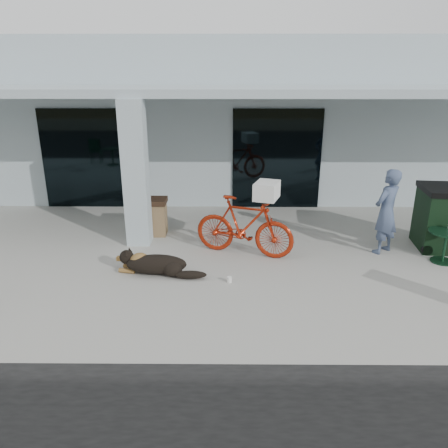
{
  "coord_description": "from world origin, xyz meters",
  "views": [
    {
      "loc": [
        0.46,
        -6.8,
        3.71
      ],
      "look_at": [
        0.4,
        0.74,
        1.0
      ],
      "focal_mm": 35.0,
      "sensor_mm": 36.0,
      "label": 1
    }
  ],
  "objects_px": {
    "dog": "(157,263)",
    "trash_receptacle": "(156,217)",
    "bicycle": "(244,226)",
    "wheeled_bin": "(439,218)",
    "person": "(386,212)",
    "cafe_table_far": "(445,247)"
  },
  "relations": [
    {
      "from": "person",
      "to": "dog",
      "type": "bearing_deg",
      "value": -25.41
    },
    {
      "from": "trash_receptacle",
      "to": "wheeled_bin",
      "type": "xyz_separation_m",
      "value": [
        6.2,
        -0.73,
        0.24
      ]
    },
    {
      "from": "person",
      "to": "trash_receptacle",
      "type": "distance_m",
      "value": 5.07
    },
    {
      "from": "person",
      "to": "bicycle",
      "type": "bearing_deg",
      "value": -35.88
    },
    {
      "from": "dog",
      "to": "trash_receptacle",
      "type": "relative_size",
      "value": 1.51
    },
    {
      "from": "bicycle",
      "to": "trash_receptacle",
      "type": "bearing_deg",
      "value": 79.01
    },
    {
      "from": "dog",
      "to": "wheeled_bin",
      "type": "relative_size",
      "value": 0.97
    },
    {
      "from": "person",
      "to": "trash_receptacle",
      "type": "bearing_deg",
      "value": -50.2
    },
    {
      "from": "cafe_table_far",
      "to": "person",
      "type": "xyz_separation_m",
      "value": [
        -1.07,
        0.5,
        0.57
      ]
    },
    {
      "from": "bicycle",
      "to": "dog",
      "type": "relative_size",
      "value": 1.58
    },
    {
      "from": "cafe_table_far",
      "to": "wheeled_bin",
      "type": "height_order",
      "value": "wheeled_bin"
    },
    {
      "from": "cafe_table_far",
      "to": "wheeled_bin",
      "type": "distance_m",
      "value": 0.87
    },
    {
      "from": "bicycle",
      "to": "cafe_table_far",
      "type": "xyz_separation_m",
      "value": [
        4.01,
        -0.35,
        -0.3
      ]
    },
    {
      "from": "bicycle",
      "to": "trash_receptacle",
      "type": "height_order",
      "value": "bicycle"
    },
    {
      "from": "cafe_table_far",
      "to": "person",
      "type": "bearing_deg",
      "value": 154.78
    },
    {
      "from": "dog",
      "to": "person",
      "type": "bearing_deg",
      "value": 24.24
    },
    {
      "from": "cafe_table_far",
      "to": "trash_receptacle",
      "type": "bearing_deg",
      "value": 165.96
    },
    {
      "from": "cafe_table_far",
      "to": "trash_receptacle",
      "type": "relative_size",
      "value": 0.81
    },
    {
      "from": "person",
      "to": "cafe_table_far",
      "type": "bearing_deg",
      "value": 116.02
    },
    {
      "from": "bicycle",
      "to": "wheeled_bin",
      "type": "bearing_deg",
      "value": -65.47
    },
    {
      "from": "cafe_table_far",
      "to": "trash_receptacle",
      "type": "xyz_separation_m",
      "value": [
        -6.02,
        1.5,
        0.11
      ]
    },
    {
      "from": "cafe_table_far",
      "to": "wheeled_bin",
      "type": "relative_size",
      "value": 0.52
    }
  ]
}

